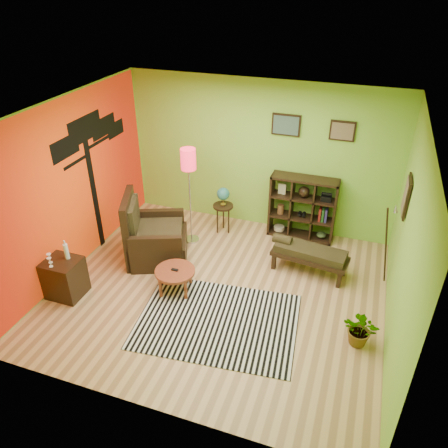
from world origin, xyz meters
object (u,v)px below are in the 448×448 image
(side_cabinet, at_px, (65,278))
(cube_shelf, at_px, (303,208))
(bench, at_px, (308,253))
(coffee_table, at_px, (175,273))
(potted_plant, at_px, (361,332))
(globe_table, at_px, (223,199))
(armchair, at_px, (153,240))
(floor_lamp, at_px, (189,168))

(side_cabinet, bearing_deg, cube_shelf, 42.61)
(side_cabinet, distance_m, bench, 3.85)
(coffee_table, distance_m, potted_plant, 2.82)
(coffee_table, distance_m, cube_shelf, 2.73)
(side_cabinet, relative_size, globe_table, 1.02)
(coffee_table, bearing_deg, armchair, 136.24)
(floor_lamp, relative_size, potted_plant, 3.52)
(potted_plant, bearing_deg, armchair, 165.42)
(globe_table, xyz_separation_m, bench, (1.73, -0.75, -0.33))
(bench, distance_m, potted_plant, 1.69)
(side_cabinet, xyz_separation_m, floor_lamp, (1.23, 2.05, 1.14))
(globe_table, bearing_deg, floor_lamp, -132.35)
(armchair, height_order, cube_shelf, cube_shelf)
(armchair, height_order, potted_plant, armchair)
(cube_shelf, distance_m, potted_plant, 2.78)
(coffee_table, distance_m, armchair, 1.01)
(globe_table, distance_m, potted_plant, 3.47)
(side_cabinet, bearing_deg, bench, 27.85)
(floor_lamp, height_order, cube_shelf, floor_lamp)
(coffee_table, xyz_separation_m, floor_lamp, (-0.32, 1.41, 1.13))
(armchair, height_order, side_cabinet, armchair)
(cube_shelf, bearing_deg, coffee_table, -125.04)
(floor_lamp, relative_size, bench, 1.39)
(potted_plant, bearing_deg, floor_lamp, 152.44)
(globe_table, height_order, potted_plant, globe_table)
(coffee_table, bearing_deg, cube_shelf, 54.96)
(bench, bearing_deg, coffee_table, -147.94)
(armchair, bearing_deg, coffee_table, -43.76)
(armchair, distance_m, floor_lamp, 1.37)
(side_cabinet, height_order, cube_shelf, cube_shelf)
(armchair, height_order, floor_lamp, floor_lamp)
(side_cabinet, relative_size, potted_plant, 1.83)
(bench, bearing_deg, cube_shelf, 105.45)
(globe_table, bearing_deg, armchair, -125.22)
(floor_lamp, bearing_deg, armchair, -119.46)
(floor_lamp, height_order, potted_plant, floor_lamp)
(armchair, relative_size, potted_plant, 2.47)
(potted_plant, bearing_deg, side_cabinet, -174.55)
(coffee_table, height_order, potted_plant, coffee_table)
(floor_lamp, bearing_deg, cube_shelf, 23.26)
(floor_lamp, bearing_deg, coffee_table, -77.08)
(bench, bearing_deg, potted_plant, -55.29)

